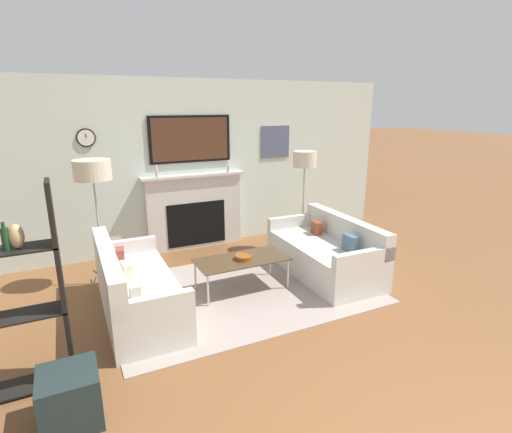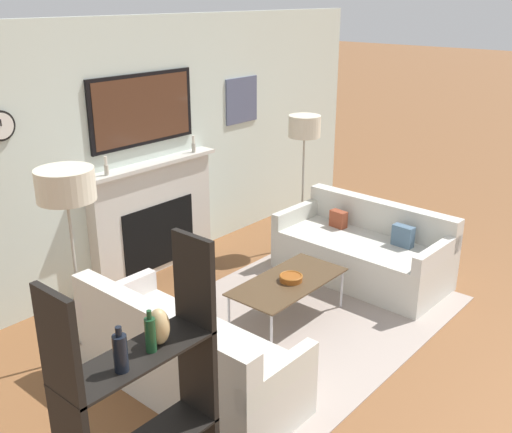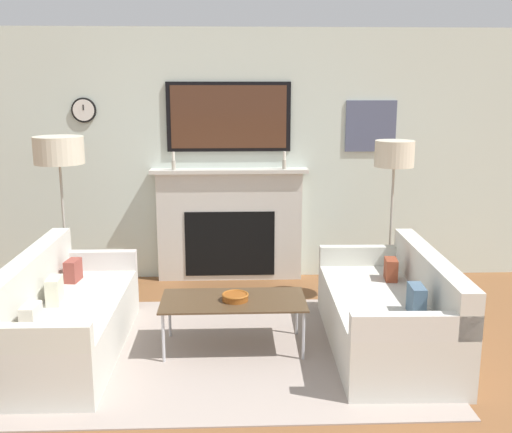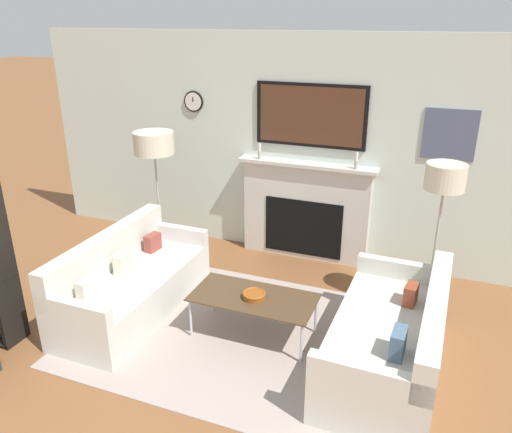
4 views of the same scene
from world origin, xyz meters
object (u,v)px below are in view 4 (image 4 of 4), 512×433
object	(u,v)px
couch_left	(131,285)
couch_right	(391,341)
floor_lamp_right	(445,180)
floor_lamp_left	(154,145)
coffee_table	(254,299)
decorative_bowl	(254,295)

from	to	relation	value
couch_left	couch_right	xyz separation A→B (m)	(2.61, -0.00, -0.01)
couch_left	floor_lamp_right	bearing A→B (deg)	19.30
floor_lamp_right	couch_right	bearing A→B (deg)	-103.86
floor_lamp_left	floor_lamp_right	bearing A→B (deg)	0.00
couch_right	coffee_table	distance (m)	1.27
couch_left	floor_lamp_left	world-z (taller)	floor_lamp_left
couch_left	decorative_bowl	bearing A→B (deg)	0.99
decorative_bowl	couch_left	bearing A→B (deg)	-179.01
floor_lamp_left	couch_right	bearing A→B (deg)	-19.38
coffee_table	floor_lamp_left	world-z (taller)	floor_lamp_left
couch_left	decorative_bowl	distance (m)	1.36
decorative_bowl	floor_lamp_right	distance (m)	2.05
couch_right	floor_lamp_left	distance (m)	3.26
couch_right	floor_lamp_left	world-z (taller)	floor_lamp_left
couch_left	floor_lamp_left	distance (m)	1.59
couch_left	coffee_table	bearing A→B (deg)	1.90
couch_right	floor_lamp_right	xyz separation A→B (m)	(0.25, 1.00, 1.17)
couch_right	floor_lamp_left	size ratio (longest dim) A/B	1.09
decorative_bowl	floor_lamp_left	bearing A→B (deg)	148.51
couch_left	floor_lamp_right	world-z (taller)	floor_lamp_right
couch_right	coffee_table	xyz separation A→B (m)	(-1.27, 0.05, 0.11)
couch_left	floor_lamp_right	size ratio (longest dim) A/B	1.15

